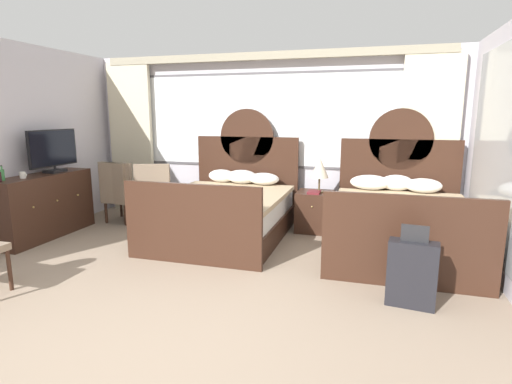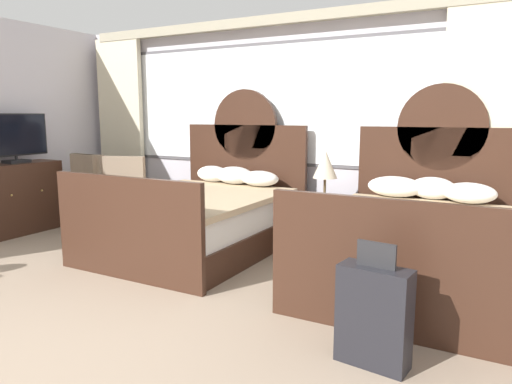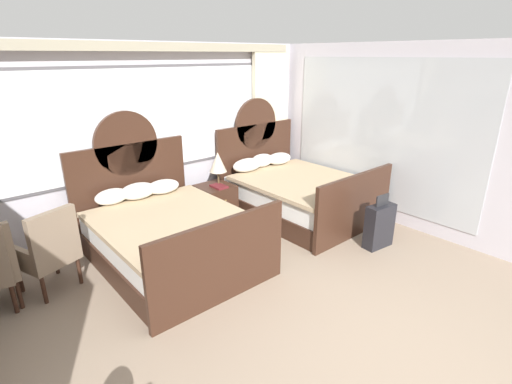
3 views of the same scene
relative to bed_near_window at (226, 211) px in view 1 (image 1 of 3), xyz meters
The scene contains 15 objects.
ground_plane 2.91m from the bed_near_window, 84.34° to the right, with size 24.00×24.00×0.00m, color gray.
wall_back_window 1.58m from the bed_near_window, 76.14° to the left, with size 5.99×0.22×2.70m.
bed_near_window is the anchor object (origin of this frame).
bed_near_mirror 2.35m from the bed_near_window, ahead, with size 1.70×2.21×1.82m.
nightstand_between_beds 1.34m from the bed_near_window, 28.30° to the left, with size 0.52×0.54×0.60m.
table_lamp_on_nightstand 1.50m from the bed_near_window, 26.60° to the left, with size 0.27×0.27×0.53m.
book_on_nightstand 1.31m from the bed_near_window, 24.18° to the left, with size 0.18×0.26×0.03m.
dresser_minibar 2.59m from the bed_near_window, 163.74° to the right, with size 0.47×1.52×0.90m.
tv_flatscreen 2.65m from the bed_near_window, 168.94° to the right, with size 0.20×0.89×0.62m.
bottle_soda_green 2.92m from the bed_near_window, 153.45° to the right, with size 0.05×0.05×0.20m.
cup_on_dresser 2.74m from the bed_near_window, 156.69° to the right, with size 0.11×0.08×0.08m.
armchair_by_window_left 1.33m from the bed_near_window, 168.14° to the left, with size 0.68×0.68×0.99m.
armchair_by_window_centre 1.92m from the bed_near_window, behind, with size 0.56×0.56×0.99m.
armchair_by_window_right 1.94m from the bed_near_window, behind, with size 0.63×0.63×0.99m.
suitcase_on_floor 2.83m from the bed_near_window, 33.14° to the right, with size 0.45×0.24×0.77m.
Camera 1 is at (1.69, -2.38, 1.74)m, focal length 28.26 mm.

